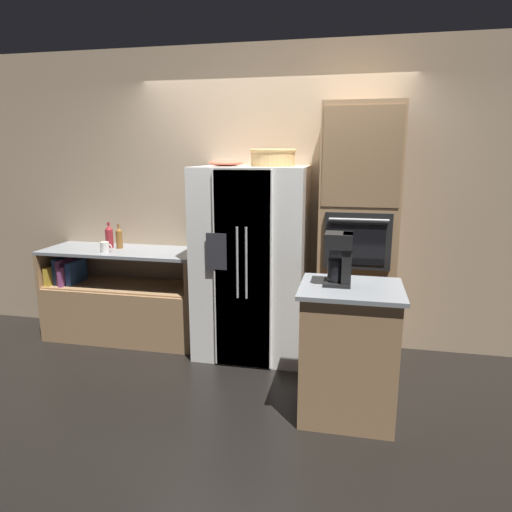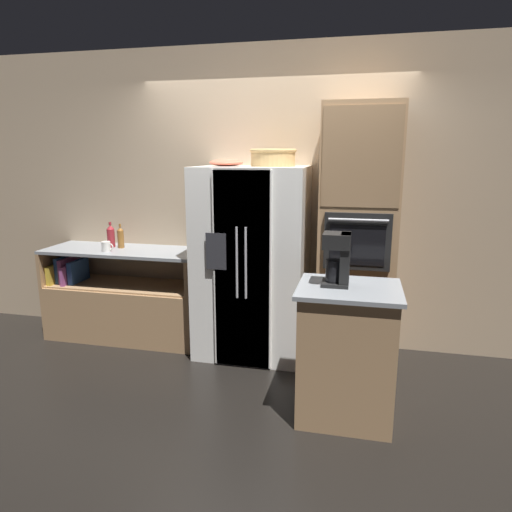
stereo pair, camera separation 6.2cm
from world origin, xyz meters
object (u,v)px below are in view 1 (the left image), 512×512
(bottle_short, at_px, (119,238))
(refrigerator, at_px, (252,263))
(mug, at_px, (105,247))
(fruit_bowl, at_px, (226,163))
(wicker_basket, at_px, (273,157))
(coffee_maker, at_px, (341,257))
(bottle_tall, at_px, (109,236))
(wall_oven, at_px, (357,238))

(bottle_short, bearing_deg, refrigerator, -5.39)
(refrigerator, height_order, bottle_short, refrigerator)
(bottle_short, bearing_deg, mug, -104.80)
(refrigerator, relative_size, fruit_bowl, 5.65)
(refrigerator, xyz_separation_m, fruit_bowl, (-0.24, 0.05, 0.89))
(wicker_basket, height_order, bottle_short, wicker_basket)
(coffee_maker, bearing_deg, mug, 160.07)
(fruit_bowl, bearing_deg, mug, -174.86)
(bottle_tall, xyz_separation_m, mug, (0.07, -0.21, -0.07))
(refrigerator, bearing_deg, wall_oven, 2.91)
(bottle_tall, xyz_separation_m, bottle_short, (0.12, -0.02, -0.01))
(wicker_basket, height_order, coffee_maker, wicker_basket)
(fruit_bowl, bearing_deg, bottle_tall, 175.40)
(refrigerator, distance_m, wall_oven, 0.96)
(refrigerator, height_order, wall_oven, wall_oven)
(wall_oven, distance_m, bottle_short, 2.29)
(bottle_tall, bearing_deg, wicker_basket, -3.26)
(refrigerator, bearing_deg, mug, -177.58)
(wicker_basket, bearing_deg, mug, -176.03)
(fruit_bowl, bearing_deg, wall_oven, 0.06)
(wicker_basket, relative_size, mug, 3.42)
(wall_oven, xyz_separation_m, bottle_tall, (-2.41, 0.10, -0.09))
(refrigerator, xyz_separation_m, bottle_short, (-1.37, 0.13, 0.16))
(refrigerator, xyz_separation_m, mug, (-1.42, -0.06, 0.10))
(refrigerator, distance_m, coffee_maker, 1.22)
(fruit_bowl, bearing_deg, coffee_maker, -40.96)
(wicker_basket, xyz_separation_m, mug, (-1.60, -0.11, -0.84))
(bottle_short, distance_m, mug, 0.20)
(wall_oven, height_order, mug, wall_oven)
(mug, relative_size, coffee_maker, 0.33)
(wall_oven, xyz_separation_m, coffee_maker, (-0.11, -0.92, 0.03))
(bottle_tall, xyz_separation_m, coffee_maker, (2.30, -1.01, 0.12))
(bottle_short, bearing_deg, wall_oven, -2.05)
(bottle_short, bearing_deg, coffee_maker, -24.59)
(refrigerator, height_order, mug, refrigerator)
(fruit_bowl, xyz_separation_m, bottle_short, (-1.13, 0.08, -0.73))
(wicker_basket, xyz_separation_m, coffee_maker, (0.63, -0.92, -0.65))
(refrigerator, bearing_deg, wicker_basket, 15.79)
(fruit_bowl, height_order, mug, fruit_bowl)
(wall_oven, height_order, bottle_short, wall_oven)
(fruit_bowl, xyz_separation_m, mug, (-1.18, -0.11, -0.79))
(wall_oven, height_order, fruit_bowl, wall_oven)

